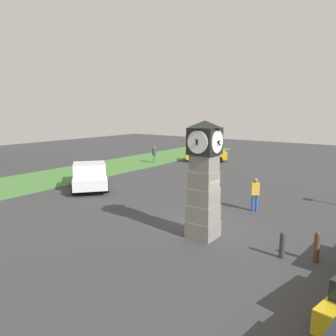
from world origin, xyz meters
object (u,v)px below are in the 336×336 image
(pedestrian_near_bench, at_px, (154,154))
(pedestrian_crossing_lot, at_px, (255,192))
(clock_tower, at_px, (204,180))
(pickup_truck, at_px, (90,174))
(car_end_of_row, at_px, (206,154))
(bollard_mid_row, at_px, (282,245))
(bollard_near_tower, at_px, (317,247))

(pedestrian_near_bench, xyz_separation_m, pedestrian_crossing_lot, (-9.07, -13.95, 0.06))
(clock_tower, xyz_separation_m, pickup_truck, (3.07, 10.68, -1.51))
(pickup_truck, distance_m, pedestrian_crossing_lot, 11.20)
(clock_tower, xyz_separation_m, pedestrian_crossing_lot, (4.68, -0.41, -1.42))
(car_end_of_row, relative_size, pickup_truck, 0.82)
(clock_tower, xyz_separation_m, bollard_mid_row, (-0.03, -3.30, -1.94))
(car_end_of_row, bearing_deg, bollard_mid_row, -143.44)
(bollard_mid_row, xyz_separation_m, car_end_of_row, (17.92, 13.29, 0.27))
(bollard_near_tower, xyz_separation_m, pedestrian_near_bench, (13.39, 17.91, 0.40))
(pickup_truck, bearing_deg, pedestrian_near_bench, 14.99)
(clock_tower, distance_m, car_end_of_row, 20.56)
(bollard_near_tower, distance_m, pedestrian_near_bench, 22.37)
(pickup_truck, bearing_deg, car_end_of_row, -2.65)
(clock_tower, height_order, car_end_of_row, clock_tower)
(car_end_of_row, bearing_deg, pedestrian_near_bench, 139.45)
(bollard_mid_row, distance_m, car_end_of_row, 22.31)
(clock_tower, distance_m, pedestrian_crossing_lot, 4.90)
(clock_tower, distance_m, pedestrian_near_bench, 19.35)
(clock_tower, relative_size, pickup_truck, 0.89)
(bollard_near_tower, distance_m, car_end_of_row, 22.67)
(bollard_near_tower, relative_size, bollard_mid_row, 1.13)
(bollard_near_tower, height_order, pedestrian_crossing_lot, pedestrian_crossing_lot)
(pedestrian_near_bench, bearing_deg, pedestrian_crossing_lot, -123.03)
(bollard_near_tower, relative_size, pedestrian_near_bench, 0.66)
(bollard_near_tower, bearing_deg, pedestrian_near_bench, 53.21)
(car_end_of_row, bearing_deg, bollard_near_tower, -140.68)
(clock_tower, xyz_separation_m, pedestrian_near_bench, (13.75, 13.54, -1.48))
(bollard_mid_row, bearing_deg, pickup_truck, 77.51)
(pickup_truck, bearing_deg, clock_tower, -106.02)
(bollard_near_tower, height_order, pedestrian_near_bench, pedestrian_near_bench)
(clock_tower, bearing_deg, pedestrian_crossing_lot, -4.95)
(car_end_of_row, xyz_separation_m, pedestrian_crossing_lot, (-13.21, -10.40, 0.26))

